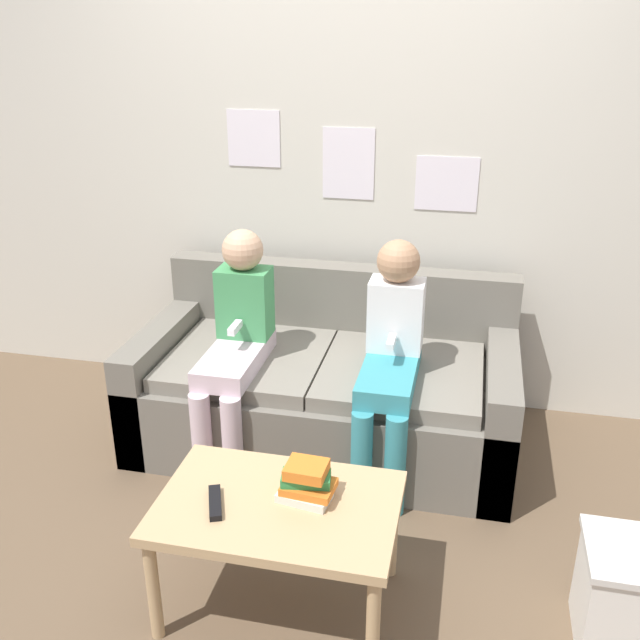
# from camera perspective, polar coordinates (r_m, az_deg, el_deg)

# --- Properties ---
(ground_plane) EXTENTS (10.00, 10.00, 0.00)m
(ground_plane) POSITION_cam_1_polar(r_m,az_deg,el_deg) (3.15, -1.76, -14.65)
(ground_plane) COLOR brown
(wall_back) EXTENTS (8.00, 0.06, 2.60)m
(wall_back) POSITION_cam_1_polar(r_m,az_deg,el_deg) (3.64, 2.39, 13.07)
(wall_back) COLOR beige
(wall_back) RESTS_ON ground_plane
(couch) EXTENTS (1.77, 0.90, 0.78)m
(couch) POSITION_cam_1_polar(r_m,az_deg,el_deg) (3.47, 0.49, -5.55)
(couch) COLOR #6B665B
(couch) RESTS_ON ground_plane
(coffee_table) EXTENTS (0.81, 0.54, 0.43)m
(coffee_table) POSITION_cam_1_polar(r_m,az_deg,el_deg) (2.49, -3.38, -15.34)
(coffee_table) COLOR tan
(coffee_table) RESTS_ON ground_plane
(person_left) EXTENTS (0.24, 0.60, 1.06)m
(person_left) POSITION_cam_1_polar(r_m,az_deg,el_deg) (3.24, -6.70, -1.32)
(person_left) COLOR silver
(person_left) RESTS_ON ground_plane
(person_right) EXTENTS (0.24, 0.60, 1.06)m
(person_right) POSITION_cam_1_polar(r_m,az_deg,el_deg) (3.09, 5.71, -2.51)
(person_right) COLOR teal
(person_right) RESTS_ON ground_plane
(tv_remote) EXTENTS (0.10, 0.17, 0.02)m
(tv_remote) POSITION_cam_1_polar(r_m,az_deg,el_deg) (2.46, -8.39, -14.26)
(tv_remote) COLOR black
(tv_remote) RESTS_ON coffee_table
(book_stack) EXTENTS (0.20, 0.15, 0.13)m
(book_stack) POSITION_cam_1_polar(r_m,az_deg,el_deg) (2.44, -1.09, -12.86)
(book_stack) COLOR silver
(book_stack) RESTS_ON coffee_table
(storage_box) EXTENTS (0.38, 0.31, 0.38)m
(storage_box) POSITION_cam_1_polar(r_m,az_deg,el_deg) (2.69, 24.13, -19.68)
(storage_box) COLOR silver
(storage_box) RESTS_ON ground_plane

